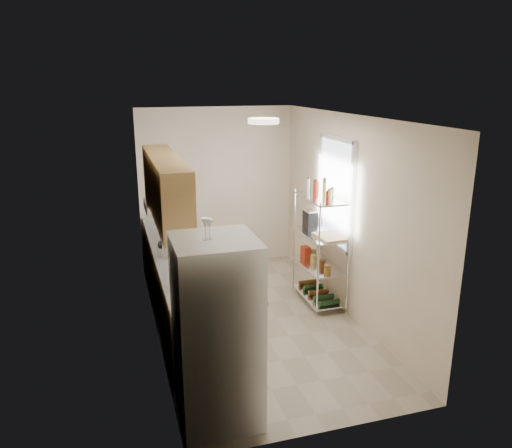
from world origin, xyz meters
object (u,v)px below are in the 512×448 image
Objects in this scene: frying_pan_large at (169,244)px; cutting_board at (331,237)px; rice_cooker at (172,248)px; refrigerator at (217,332)px; espresso_machine at (310,219)px.

cutting_board reaches higher than frying_pan_large.
frying_pan_large is (0.01, 0.38, -0.07)m from rice_cooker.
espresso_machine is (1.84, 2.31, 0.27)m from refrigerator.
cutting_board is (2.04, -0.22, 0.03)m from rice_cooker.
frying_pan_large is (-0.12, 2.39, 0.06)m from refrigerator.
rice_cooker is 0.54× the size of cutting_board.
frying_pan_large is at bearing 89.01° from rice_cooker.
espresso_machine is (1.96, -0.08, 0.21)m from frying_pan_large.
rice_cooker is at bearing 93.47° from refrigerator.
rice_cooker is 0.39m from frying_pan_large.
refrigerator reaches higher than cutting_board.
espresso_machine reaches higher than rice_cooker.
refrigerator is at bearing -86.53° from rice_cooker.
refrigerator reaches higher than espresso_machine.
refrigerator is 6.86× the size of espresso_machine.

